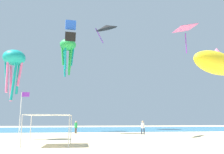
{
  "coord_description": "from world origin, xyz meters",
  "views": [
    {
      "loc": [
        -3.88,
        -17.55,
        1.93
      ],
      "look_at": [
        -0.4,
        10.26,
        7.05
      ],
      "focal_mm": 37.31,
      "sensor_mm": 36.0,
      "label": 1
    }
  ],
  "objects_px": {
    "kite_box_blue": "(70,31)",
    "kite_inflatable_yellow": "(218,63)",
    "kite_diamond_pink": "(185,29)",
    "person_near_tent": "(76,126)",
    "canopy_tent": "(49,116)",
    "banner_flag": "(21,113)",
    "kite_delta_black": "(106,27)",
    "person_leftmost": "(143,126)",
    "kite_octopus_teal": "(14,60)",
    "kite_octopus_green": "(68,47)"
  },
  "relations": [
    {
      "from": "person_near_tent",
      "to": "kite_octopus_teal",
      "type": "relative_size",
      "value": 0.32
    },
    {
      "from": "kite_inflatable_yellow",
      "to": "kite_delta_black",
      "type": "bearing_deg",
      "value": 77.09
    },
    {
      "from": "kite_inflatable_yellow",
      "to": "kite_diamond_pink",
      "type": "bearing_deg",
      "value": 53.41
    },
    {
      "from": "person_near_tent",
      "to": "kite_inflatable_yellow",
      "type": "relative_size",
      "value": 0.23
    },
    {
      "from": "person_leftmost",
      "to": "kite_diamond_pink",
      "type": "bearing_deg",
      "value": 173.86
    },
    {
      "from": "person_leftmost",
      "to": "kite_octopus_teal",
      "type": "relative_size",
      "value": 0.34
    },
    {
      "from": "kite_diamond_pink",
      "to": "person_near_tent",
      "type": "bearing_deg",
      "value": 62.71
    },
    {
      "from": "canopy_tent",
      "to": "banner_flag",
      "type": "bearing_deg",
      "value": 179.45
    },
    {
      "from": "person_leftmost",
      "to": "kite_inflatable_yellow",
      "type": "height_order",
      "value": "kite_inflatable_yellow"
    },
    {
      "from": "kite_octopus_teal",
      "to": "kite_box_blue",
      "type": "bearing_deg",
      "value": -117.52
    },
    {
      "from": "person_leftmost",
      "to": "kite_inflatable_yellow",
      "type": "relative_size",
      "value": 0.24
    },
    {
      "from": "person_leftmost",
      "to": "kite_delta_black",
      "type": "height_order",
      "value": "kite_delta_black"
    },
    {
      "from": "canopy_tent",
      "to": "banner_flag",
      "type": "height_order",
      "value": "banner_flag"
    },
    {
      "from": "canopy_tent",
      "to": "banner_flag",
      "type": "xyz_separation_m",
      "value": [
        -2.07,
        0.02,
        0.2
      ]
    },
    {
      "from": "kite_octopus_green",
      "to": "person_leftmost",
      "type": "bearing_deg",
      "value": 130.38
    },
    {
      "from": "canopy_tent",
      "to": "person_near_tent",
      "type": "distance_m",
      "value": 15.32
    },
    {
      "from": "kite_box_blue",
      "to": "person_near_tent",
      "type": "bearing_deg",
      "value": 17.11
    },
    {
      "from": "kite_box_blue",
      "to": "kite_delta_black",
      "type": "height_order",
      "value": "kite_delta_black"
    },
    {
      "from": "kite_diamond_pink",
      "to": "kite_octopus_green",
      "type": "bearing_deg",
      "value": 51.08
    },
    {
      "from": "person_near_tent",
      "to": "kite_delta_black",
      "type": "xyz_separation_m",
      "value": [
        5.29,
        11.01,
        19.47
      ]
    },
    {
      "from": "kite_box_blue",
      "to": "kite_octopus_teal",
      "type": "bearing_deg",
      "value": -126.69
    },
    {
      "from": "kite_box_blue",
      "to": "kite_diamond_pink",
      "type": "relative_size",
      "value": 0.94
    },
    {
      "from": "person_near_tent",
      "to": "person_leftmost",
      "type": "bearing_deg",
      "value": 41.09
    },
    {
      "from": "kite_delta_black",
      "to": "kite_octopus_green",
      "type": "relative_size",
      "value": 0.99
    },
    {
      "from": "kite_delta_black",
      "to": "kite_inflatable_yellow",
      "type": "bearing_deg",
      "value": -24.12
    },
    {
      "from": "canopy_tent",
      "to": "kite_delta_black",
      "type": "height_order",
      "value": "kite_delta_black"
    },
    {
      "from": "canopy_tent",
      "to": "kite_delta_black",
      "type": "distance_m",
      "value": 32.69
    },
    {
      "from": "kite_octopus_green",
      "to": "kite_inflatable_yellow",
      "type": "bearing_deg",
      "value": 118.43
    },
    {
      "from": "kite_inflatable_yellow",
      "to": "kite_octopus_green",
      "type": "relative_size",
      "value": 1.15
    },
    {
      "from": "banner_flag",
      "to": "kite_octopus_green",
      "type": "height_order",
      "value": "kite_octopus_green"
    },
    {
      "from": "person_near_tent",
      "to": "kite_inflatable_yellow",
      "type": "height_order",
      "value": "kite_inflatable_yellow"
    },
    {
      "from": "canopy_tent",
      "to": "kite_octopus_green",
      "type": "relative_size",
      "value": 0.52
    },
    {
      "from": "canopy_tent",
      "to": "kite_octopus_green",
      "type": "bearing_deg",
      "value": 90.61
    },
    {
      "from": "person_near_tent",
      "to": "kite_box_blue",
      "type": "xyz_separation_m",
      "value": [
        -1.17,
        -0.51,
        13.81
      ]
    },
    {
      "from": "banner_flag",
      "to": "kite_octopus_green",
      "type": "bearing_deg",
      "value": 84.75
    },
    {
      "from": "kite_box_blue",
      "to": "kite_diamond_pink",
      "type": "xyz_separation_m",
      "value": [
        15.31,
        -5.31,
        -1.14
      ]
    },
    {
      "from": "kite_octopus_teal",
      "to": "kite_diamond_pink",
      "type": "distance_m",
      "value": 21.47
    },
    {
      "from": "person_near_tent",
      "to": "kite_octopus_teal",
      "type": "xyz_separation_m",
      "value": [
        -6.24,
        -9.29,
        6.92
      ]
    },
    {
      "from": "person_near_tent",
      "to": "banner_flag",
      "type": "distance_m",
      "value": 15.67
    },
    {
      "from": "person_near_tent",
      "to": "kite_inflatable_yellow",
      "type": "distance_m",
      "value": 20.13
    },
    {
      "from": "person_leftmost",
      "to": "kite_octopus_teal",
      "type": "height_order",
      "value": "kite_octopus_teal"
    },
    {
      "from": "kite_box_blue",
      "to": "kite_inflatable_yellow",
      "type": "relative_size",
      "value": 0.48
    },
    {
      "from": "kite_octopus_teal",
      "to": "kite_box_blue",
      "type": "distance_m",
      "value": 12.26
    },
    {
      "from": "banner_flag",
      "to": "kite_octopus_teal",
      "type": "height_order",
      "value": "kite_octopus_teal"
    },
    {
      "from": "kite_inflatable_yellow",
      "to": "kite_octopus_green",
      "type": "height_order",
      "value": "kite_octopus_green"
    },
    {
      "from": "canopy_tent",
      "to": "kite_octopus_teal",
      "type": "bearing_deg",
      "value": 128.03
    },
    {
      "from": "banner_flag",
      "to": "kite_inflatable_yellow",
      "type": "distance_m",
      "value": 17.77
    },
    {
      "from": "canopy_tent",
      "to": "kite_inflatable_yellow",
      "type": "bearing_deg",
      "value": 5.49
    },
    {
      "from": "person_near_tent",
      "to": "kite_inflatable_yellow",
      "type": "bearing_deg",
      "value": 17.44
    },
    {
      "from": "person_leftmost",
      "to": "canopy_tent",
      "type": "bearing_deg",
      "value": 65.15
    }
  ]
}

